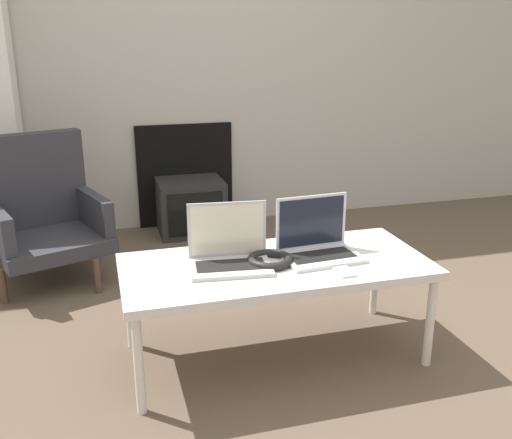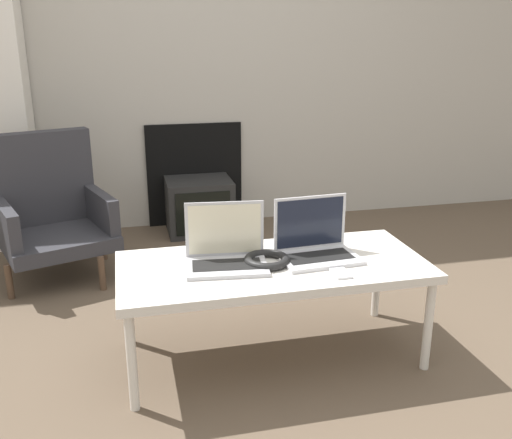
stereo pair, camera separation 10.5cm
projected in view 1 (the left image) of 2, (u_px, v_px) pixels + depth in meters
name	position (u px, v px, depth m)	size (l,w,h in m)	color
ground_plane	(284.00, 370.00, 2.35)	(14.00, 14.00, 0.00)	brown
wall_back	(190.00, 40.00, 3.84)	(7.00, 0.08, 2.60)	#ADA89E
table	(276.00, 270.00, 2.34)	(1.26, 0.57, 0.43)	silver
laptop_left	(229.00, 252.00, 2.29)	(0.34, 0.26, 0.25)	#B2B2B7
laptop_right	(317.00, 243.00, 2.39)	(0.34, 0.24, 0.25)	silver
headphones	(270.00, 260.00, 2.31)	(0.19, 0.19, 0.03)	black
phone	(342.00, 270.00, 2.25)	(0.06, 0.15, 0.01)	silver
tv	(191.00, 206.00, 3.94)	(0.45, 0.38, 0.37)	black
armchair	(42.00, 210.00, 3.17)	(0.72, 0.71, 0.80)	#2D2D33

